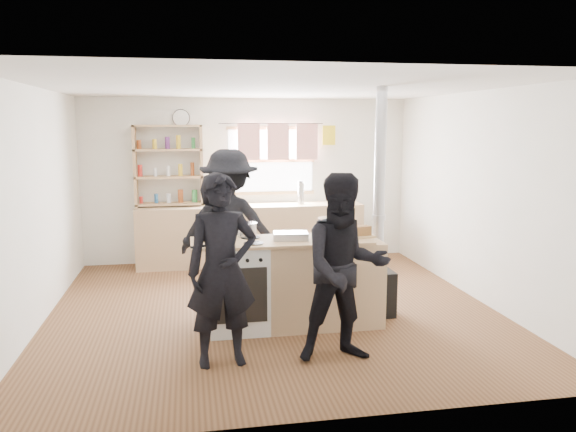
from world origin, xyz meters
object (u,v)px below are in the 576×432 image
Objects in this scene: stockpot_stove at (247,230)px; cooking_island at (295,282)px; roast_tray at (291,235)px; flue_heater at (378,258)px; person_far at (229,227)px; skillet_greens at (221,243)px; thermos at (301,193)px; stockpot_counter at (332,228)px; person_near_left at (222,270)px; bread_board at (360,232)px; person_near_right at (345,268)px.

cooking_island is at bearing -25.14° from stockpot_stove.
roast_tray is 1.85× the size of stockpot_stove.
flue_heater is 1.76m from person_far.
skillet_greens is 0.19× the size of person_far.
roast_tray is 0.21× the size of person_far.
thermos is 1.06× the size of stockpot_counter.
person_far is at bearing 81.62° from skillet_greens.
skillet_greens is at bearing -164.25° from roast_tray.
person_near_left reaches higher than skillet_greens.
stockpot_counter is 0.13× the size of flue_heater.
person_far is (-0.56, 0.92, -0.06)m from roast_tray.
bread_board is 1.01m from person_near_right.
person_far reaches higher than stockpot_stove.
person_far is at bearing 115.10° from person_near_right.
bread_board reaches higher than cooking_island.
roast_tray is at bearing -103.60° from thermos.
stockpot_counter is 0.19× the size of person_near_left.
person_near_left reaches higher than thermos.
cooking_island is at bearing 39.40° from person_near_left.
roast_tray is at bearing 40.69° from person_near_left.
cooking_island is 1.04m from person_near_right.
thermos reaches higher than roast_tray.
person_far reaches higher than cooking_island.
person_far is at bearing 76.96° from person_near_left.
roast_tray is 0.98m from person_near_right.
person_near_left is at bearing -151.66° from bread_board.
thermos is at bearing 85.33° from stockpot_counter.
thermos is 0.13× the size of flue_heater.
person_near_left reaches higher than person_near_right.
cooking_island is 1.17× the size of person_near_right.
thermos is 2.78m from stockpot_counter.
cooking_island is at bearing 12.90° from roast_tray.
stockpot_stove is 0.66× the size of bread_board.
skillet_greens is at bearing -164.41° from cooking_island.
skillet_greens is 0.63m from person_near_left.
roast_tray is 0.15× the size of flue_heater.
person_near_left is at bearing -92.85° from skillet_greens.
skillet_greens is 1.13× the size of bread_board.
flue_heater is at bearing 35.78° from bread_board.
person_near_left is at bearing -145.54° from stockpot_counter.
stockpot_stove is at bearing 115.40° from person_far.
person_far is (-1.57, 0.74, 0.26)m from flue_heater.
person_near_left is 1.01× the size of person_near_right.
bread_board is (1.16, -0.24, -0.02)m from stockpot_stove.
stockpot_counter is (0.40, -0.01, 0.57)m from cooking_island.
person_far reaches higher than stockpot_counter.
stockpot_counter is 1.01× the size of bread_board.
thermos is at bearing 61.74° from person_near_left.
thermos is 2.24m from person_far.
skillet_greens is at bearing 80.55° from person_near_left.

